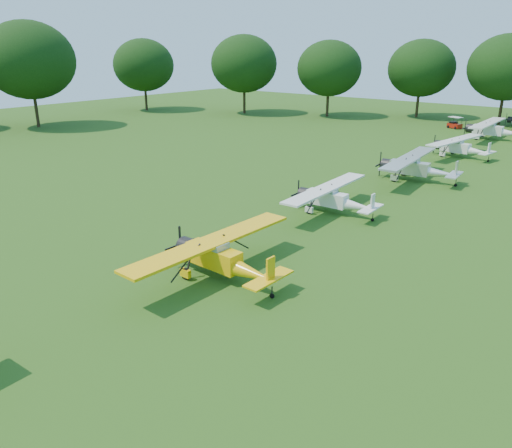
# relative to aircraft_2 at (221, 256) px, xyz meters

# --- Properties ---
(ground) EXTENTS (160.00, 160.00, 0.00)m
(ground) POSITION_rel_aircraft_2_xyz_m (-0.62, 8.04, -1.22)
(ground) COLOR #1D4912
(ground) RESTS_ON ground
(tree_belt) EXTENTS (137.36, 130.27, 14.52)m
(tree_belt) POSITION_rel_aircraft_2_xyz_m (2.95, 8.20, 6.80)
(tree_belt) COLOR #2F2312
(tree_belt) RESTS_ON ground
(aircraft_2) EXTENTS (6.68, 10.62, 2.09)m
(aircraft_2) POSITION_rel_aircraft_2_xyz_m (0.00, 0.00, 0.00)
(aircraft_2) COLOR #FBBB0A
(aircraft_2) RESTS_ON ground
(aircraft_3) EXTENTS (6.20, 9.86, 1.94)m
(aircraft_3) POSITION_rel_aircraft_2_xyz_m (-0.93, 12.66, -0.09)
(aircraft_3) COLOR white
(aircraft_3) RESTS_ON ground
(aircraft_4) EXTENTS (7.02, 11.18, 2.20)m
(aircraft_4) POSITION_rel_aircraft_2_xyz_m (0.20, 24.83, 0.06)
(aircraft_4) COLOR silver
(aircraft_4) RESTS_ON ground
(aircraft_5) EXTENTS (6.37, 10.11, 1.98)m
(aircraft_5) POSITION_rel_aircraft_2_xyz_m (0.08, 37.22, -0.06)
(aircraft_5) COLOR white
(aircraft_5) RESTS_ON ground
(aircraft_6) EXTENTS (7.25, 11.50, 2.28)m
(aircraft_6) POSITION_rel_aircraft_2_xyz_m (-0.10, 50.48, 0.11)
(aircraft_6) COLOR white
(aircraft_6) RESTS_ON ground
(golf_cart) EXTENTS (2.17, 1.79, 1.62)m
(golf_cart) POSITION_rel_aircraft_2_xyz_m (-6.67, 56.65, -0.68)
(golf_cart) COLOR #9E190B
(golf_cart) RESTS_ON ground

